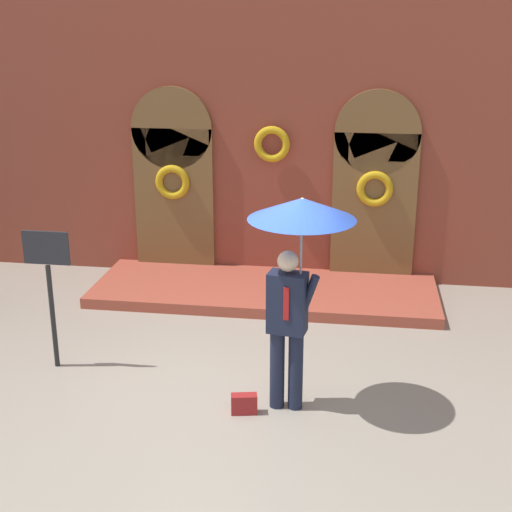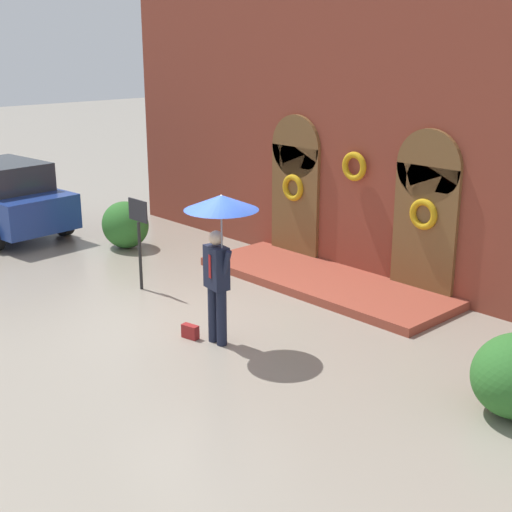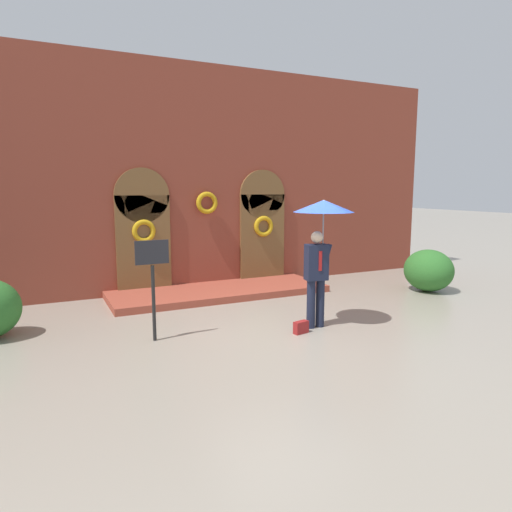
% 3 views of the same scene
% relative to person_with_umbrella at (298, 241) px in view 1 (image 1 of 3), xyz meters
% --- Properties ---
extents(ground_plane, '(80.00, 80.00, 0.00)m').
position_rel_person_with_umbrella_xyz_m(ground_plane, '(-0.77, 0.15, -1.91)').
color(ground_plane, gray).
extents(building_facade, '(14.00, 2.30, 5.60)m').
position_rel_person_with_umbrella_xyz_m(building_facade, '(-0.77, 4.30, 0.76)').
color(building_facade, brown).
rests_on(building_facade, ground).
extents(person_with_umbrella, '(1.10, 1.10, 2.36)m').
position_rel_person_with_umbrella_xyz_m(person_with_umbrella, '(0.00, 0.00, 0.00)').
color(person_with_umbrella, '#191E33').
rests_on(person_with_umbrella, ground).
extents(handbag, '(0.30, 0.17, 0.22)m').
position_rel_person_with_umbrella_xyz_m(handbag, '(-0.53, -0.20, -1.80)').
color(handbag, maroon).
rests_on(handbag, ground).
extents(sign_post, '(0.56, 0.06, 1.72)m').
position_rel_person_with_umbrella_xyz_m(sign_post, '(-2.98, 0.55, -0.75)').
color(sign_post, black).
rests_on(sign_post, ground).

